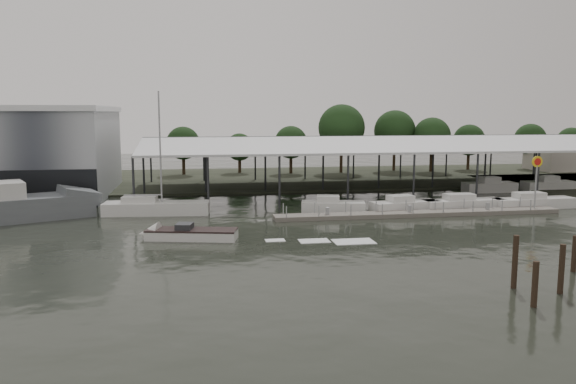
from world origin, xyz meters
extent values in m
plane|color=black|center=(0.00, 0.00, 0.00)|extent=(200.00, 200.00, 0.00)
cube|color=#3A3F2F|center=(0.00, 42.00, 0.10)|extent=(140.00, 30.00, 0.30)
cube|color=#A0A5AA|center=(-28.00, 30.00, 5.00)|extent=(24.00, 20.00, 10.00)
cube|color=silver|center=(-28.00, 30.00, 10.20)|extent=(24.50, 20.50, 0.60)
cube|color=#2C2E31|center=(17.00, 28.00, 6.76)|extent=(58.00, 0.40, 0.30)
cylinder|color=#2C2E31|center=(-12.00, 16.50, 2.75)|extent=(0.24, 0.24, 5.50)
cylinder|color=#2C2E31|center=(-12.00, 39.50, 2.75)|extent=(0.24, 0.24, 5.50)
cylinder|color=#2C2E31|center=(46.00, 39.50, 2.75)|extent=(0.24, 0.24, 5.50)
cube|color=slate|center=(15.00, 10.00, 0.20)|extent=(28.00, 2.00, 0.40)
cylinder|color=#939598|center=(2.00, 9.10, 0.80)|extent=(0.10, 0.10, 1.20)
cylinder|color=#939598|center=(28.00, 10.90, 0.80)|extent=(0.10, 0.10, 1.20)
cube|color=#939598|center=(14.00, 10.00, 0.70)|extent=(0.30, 0.30, 0.70)
cylinder|color=#939598|center=(27.00, 10.00, 2.50)|extent=(0.16, 0.16, 5.00)
cylinder|color=yellow|center=(27.00, 10.00, 5.00)|extent=(1.10, 0.12, 1.10)
cylinder|color=red|center=(27.00, 9.93, 5.00)|extent=(0.70, 0.05, 0.70)
cube|color=gray|center=(55.00, 45.00, 2.00)|extent=(10.00, 8.00, 4.00)
cube|color=#5A5F63|center=(-17.15, 16.15, 1.90)|extent=(4.87, 5.27, 1.85)
cube|color=silver|center=(-9.74, 14.89, 0.50)|extent=(10.20, 3.50, 1.40)
cube|color=silver|center=(-11.33, 15.04, 1.40)|extent=(3.35, 2.08, 0.80)
cylinder|color=#939598|center=(-9.24, 14.84, 6.31)|extent=(0.16, 0.16, 10.88)
cylinder|color=#939598|center=(-11.03, 15.01, 1.90)|extent=(3.50, 0.44, 0.12)
cube|color=silver|center=(-6.38, 3.32, 0.35)|extent=(7.23, 3.56, 0.90)
cone|color=silver|center=(-9.70, 4.11, 0.35)|extent=(2.02, 2.32, 2.00)
cube|color=black|center=(-6.38, 3.32, 0.75)|extent=(7.24, 3.61, 0.12)
cube|color=#2C2E31|center=(-6.92, 3.45, 1.00)|extent=(1.49, 1.64, 0.50)
cube|color=silver|center=(-0.08, 1.82, 0.02)|extent=(2.30, 1.50, 0.04)
cube|color=silver|center=(2.84, 1.12, 0.02)|extent=(3.10, 2.00, 0.04)
cube|color=silver|center=(5.76, 0.43, 0.02)|extent=(3.90, 2.50, 0.04)
cube|color=silver|center=(7.36, 13.28, 0.50)|extent=(6.52, 3.49, 1.10)
cube|color=silver|center=(6.86, 13.28, 1.30)|extent=(2.47, 2.04, 0.70)
cube|color=silver|center=(14.48, 12.39, 0.50)|extent=(7.20, 3.27, 1.10)
cube|color=silver|center=(13.98, 12.39, 1.30)|extent=(2.65, 1.97, 0.70)
cube|color=silver|center=(20.73, 12.45, 0.50)|extent=(8.52, 2.71, 1.10)
cube|color=silver|center=(20.23, 12.45, 1.30)|extent=(3.03, 1.78, 0.70)
cube|color=silver|center=(28.31, 12.22, 0.50)|extent=(8.79, 2.57, 1.10)
cube|color=silver|center=(27.81, 12.22, 1.30)|extent=(3.11, 1.73, 0.70)
cylinder|color=#312318|center=(13.34, -13.36, 1.06)|extent=(0.32, 0.32, 3.32)
cylinder|color=#312318|center=(10.67, -15.07, 0.88)|extent=(0.32, 0.32, 2.96)
cylinder|color=#312318|center=(11.40, -12.05, 1.20)|extent=(0.32, 0.32, 3.61)
cylinder|color=#312318|center=(16.87, -9.63, 0.82)|extent=(0.32, 0.32, 2.85)
cylinder|color=black|center=(-7.71, 48.38, 1.83)|extent=(0.50, 0.50, 3.65)
sphere|color=#1F3D19|center=(-7.71, 48.38, 5.12)|extent=(5.12, 5.12, 5.12)
cylinder|color=black|center=(1.09, 49.63, 1.56)|extent=(0.50, 0.50, 3.11)
sphere|color=#1F3D19|center=(1.09, 49.63, 4.35)|extent=(4.35, 4.35, 4.35)
cylinder|color=black|center=(9.03, 47.42, 1.84)|extent=(0.50, 0.50, 3.68)
sphere|color=#1F3D19|center=(9.03, 47.42, 5.15)|extent=(5.15, 5.15, 5.15)
cylinder|color=black|center=(17.22, 47.38, 2.65)|extent=(0.50, 0.50, 5.30)
sphere|color=#1F3D19|center=(17.22, 47.38, 7.42)|extent=(7.42, 7.42, 7.42)
cylinder|color=black|center=(26.74, 49.07, 2.43)|extent=(0.50, 0.50, 4.86)
sphere|color=#1F3D19|center=(26.74, 49.07, 6.80)|extent=(6.80, 6.80, 6.80)
cylinder|color=black|center=(32.07, 46.37, 2.15)|extent=(0.50, 0.50, 4.30)
sphere|color=#1F3D19|center=(32.07, 46.37, 6.02)|extent=(6.02, 6.02, 6.02)
cylinder|color=black|center=(39.69, 48.50, 1.87)|extent=(0.50, 0.50, 3.73)
sphere|color=#1F3D19|center=(39.69, 48.50, 5.23)|extent=(5.23, 5.23, 5.23)
cylinder|color=black|center=(50.82, 48.33, 1.89)|extent=(0.50, 0.50, 3.78)
sphere|color=#1F3D19|center=(50.82, 48.33, 5.29)|extent=(5.29, 5.29, 5.29)
cylinder|color=black|center=(58.55, 48.24, 1.73)|extent=(0.50, 0.50, 3.46)
sphere|color=#1F3D19|center=(58.55, 48.24, 4.84)|extent=(4.84, 4.84, 4.84)
camera|label=1|loc=(-6.05, -39.85, 9.68)|focal=35.00mm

